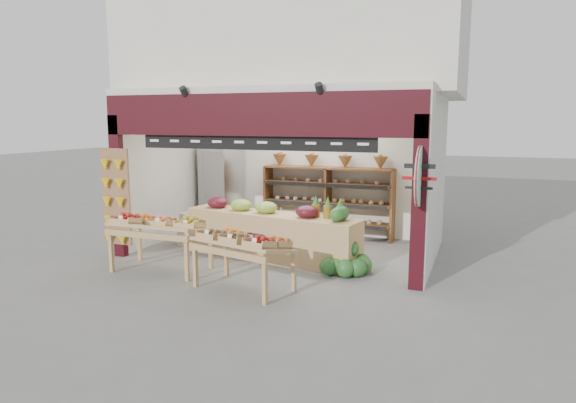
{
  "coord_description": "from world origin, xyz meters",
  "views": [
    {
      "loc": [
        3.6,
        -8.81,
        2.57
      ],
      "look_at": [
        0.33,
        -0.2,
        1.1
      ],
      "focal_mm": 32.0,
      "sensor_mm": 36.0,
      "label": 1
    }
  ],
  "objects_px": {
    "cardboard_stack": "(202,233)",
    "watermelon_pile": "(346,261)",
    "back_shelving": "(328,188)",
    "mid_counter": "(270,234)",
    "refrigerator": "(221,188)",
    "display_table_right": "(244,242)",
    "display_table_left": "(157,225)"
  },
  "relations": [
    {
      "from": "refrigerator",
      "to": "cardboard_stack",
      "type": "height_order",
      "value": "refrigerator"
    },
    {
      "from": "back_shelving",
      "to": "mid_counter",
      "type": "xyz_separation_m",
      "value": [
        -0.46,
        -2.19,
        -0.62
      ]
    },
    {
      "from": "back_shelving",
      "to": "display_table_left",
      "type": "distance_m",
      "value": 4.04
    },
    {
      "from": "display_table_right",
      "to": "watermelon_pile",
      "type": "relative_size",
      "value": 1.98
    },
    {
      "from": "display_table_right",
      "to": "watermelon_pile",
      "type": "height_order",
      "value": "display_table_right"
    },
    {
      "from": "back_shelving",
      "to": "cardboard_stack",
      "type": "relative_size",
      "value": 2.9
    },
    {
      "from": "mid_counter",
      "to": "watermelon_pile",
      "type": "height_order",
      "value": "mid_counter"
    },
    {
      "from": "cardboard_stack",
      "to": "mid_counter",
      "type": "xyz_separation_m",
      "value": [
        1.72,
        -0.45,
        0.22
      ]
    },
    {
      "from": "cardboard_stack",
      "to": "display_table_right",
      "type": "height_order",
      "value": "display_table_right"
    },
    {
      "from": "back_shelving",
      "to": "display_table_left",
      "type": "relative_size",
      "value": 1.81
    },
    {
      "from": "back_shelving",
      "to": "mid_counter",
      "type": "height_order",
      "value": "back_shelving"
    },
    {
      "from": "refrigerator",
      "to": "mid_counter",
      "type": "relative_size",
      "value": 0.56
    },
    {
      "from": "back_shelving",
      "to": "mid_counter",
      "type": "distance_m",
      "value": 2.32
    },
    {
      "from": "mid_counter",
      "to": "display_table_left",
      "type": "relative_size",
      "value": 2.18
    },
    {
      "from": "cardboard_stack",
      "to": "mid_counter",
      "type": "bearing_deg",
      "value": -14.69
    },
    {
      "from": "back_shelving",
      "to": "display_table_left",
      "type": "xyz_separation_m",
      "value": [
        -2.03,
        -3.48,
        -0.31
      ]
    },
    {
      "from": "cardboard_stack",
      "to": "watermelon_pile",
      "type": "relative_size",
      "value": 1.21
    },
    {
      "from": "watermelon_pile",
      "to": "display_table_right",
      "type": "bearing_deg",
      "value": -133.1
    },
    {
      "from": "back_shelving",
      "to": "mid_counter",
      "type": "relative_size",
      "value": 0.83
    },
    {
      "from": "back_shelving",
      "to": "cardboard_stack",
      "type": "distance_m",
      "value": 2.91
    },
    {
      "from": "display_table_left",
      "to": "watermelon_pile",
      "type": "bearing_deg",
      "value": 15.82
    },
    {
      "from": "back_shelving",
      "to": "refrigerator",
      "type": "bearing_deg",
      "value": -176.75
    },
    {
      "from": "display_table_left",
      "to": "mid_counter",
      "type": "bearing_deg",
      "value": 39.34
    },
    {
      "from": "display_table_left",
      "to": "display_table_right",
      "type": "height_order",
      "value": "display_table_left"
    },
    {
      "from": "refrigerator",
      "to": "display_table_right",
      "type": "bearing_deg",
      "value": -46.92
    },
    {
      "from": "mid_counter",
      "to": "cardboard_stack",
      "type": "bearing_deg",
      "value": 165.31
    },
    {
      "from": "cardboard_stack",
      "to": "mid_counter",
      "type": "distance_m",
      "value": 1.8
    },
    {
      "from": "refrigerator",
      "to": "cardboard_stack",
      "type": "bearing_deg",
      "value": -65.79
    },
    {
      "from": "back_shelving",
      "to": "cardboard_stack",
      "type": "xyz_separation_m",
      "value": [
        -2.18,
        -1.74,
        -0.84
      ]
    },
    {
      "from": "back_shelving",
      "to": "display_table_left",
      "type": "bearing_deg",
      "value": -120.25
    },
    {
      "from": "display_table_left",
      "to": "cardboard_stack",
      "type": "bearing_deg",
      "value": 94.95
    },
    {
      "from": "back_shelving",
      "to": "cardboard_stack",
      "type": "height_order",
      "value": "back_shelving"
    }
  ]
}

